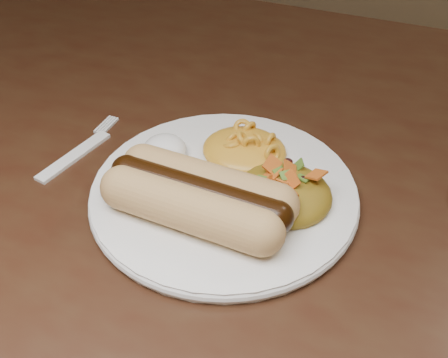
% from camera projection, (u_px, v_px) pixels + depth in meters
% --- Properties ---
extents(table, '(1.60, 0.90, 0.75)m').
position_uv_depth(table, '(214.00, 224.00, 0.62)').
color(table, '#332012').
rests_on(table, floor).
extents(plate, '(0.26, 0.26, 0.01)m').
position_uv_depth(plate, '(224.00, 192.00, 0.52)').
color(plate, white).
rests_on(plate, table).
extents(hotdog, '(0.15, 0.08, 0.04)m').
position_uv_depth(hotdog, '(198.00, 195.00, 0.47)').
color(hotdog, tan).
rests_on(hotdog, plate).
extents(mac_and_cheese, '(0.10, 0.09, 0.03)m').
position_uv_depth(mac_and_cheese, '(245.00, 140.00, 0.54)').
color(mac_and_cheese, '#FFE245').
rests_on(mac_and_cheese, plate).
extents(sour_cream, '(0.06, 0.06, 0.03)m').
position_uv_depth(sour_cream, '(164.00, 145.00, 0.54)').
color(sour_cream, white).
rests_on(sour_cream, plate).
extents(taco_salad, '(0.09, 0.09, 0.04)m').
position_uv_depth(taco_salad, '(284.00, 187.00, 0.49)').
color(taco_salad, '#B0510D').
rests_on(taco_salad, plate).
extents(fork, '(0.05, 0.15, 0.00)m').
position_uv_depth(fork, '(74.00, 156.00, 0.57)').
color(fork, white).
rests_on(fork, table).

